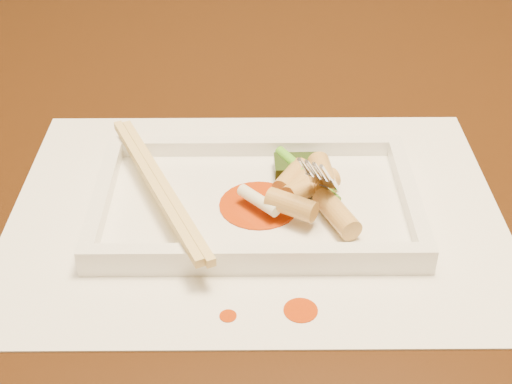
{
  "coord_description": "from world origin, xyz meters",
  "views": [
    {
      "loc": [
        0.03,
        -0.55,
        1.11
      ],
      "look_at": [
        0.03,
        -0.08,
        0.77
      ],
      "focal_mm": 50.0,
      "sensor_mm": 36.0,
      "label": 1
    }
  ],
  "objects_px": {
    "plate_base": "(256,206)",
    "placemat": "(256,210)",
    "fork": "(346,111)",
    "chopstick_a": "(153,185)",
    "table": "(223,240)"
  },
  "relations": [
    {
      "from": "placemat",
      "to": "fork",
      "type": "relative_size",
      "value": 2.86
    },
    {
      "from": "placemat",
      "to": "fork",
      "type": "bearing_deg",
      "value": 14.42
    },
    {
      "from": "plate_base",
      "to": "chopstick_a",
      "type": "relative_size",
      "value": 1.25
    },
    {
      "from": "chopstick_a",
      "to": "fork",
      "type": "height_order",
      "value": "fork"
    },
    {
      "from": "table",
      "to": "placemat",
      "type": "xyz_separation_m",
      "value": [
        0.03,
        -0.08,
        0.1
      ]
    },
    {
      "from": "chopstick_a",
      "to": "fork",
      "type": "relative_size",
      "value": 1.48
    },
    {
      "from": "plate_base",
      "to": "fork",
      "type": "height_order",
      "value": "fork"
    },
    {
      "from": "table",
      "to": "placemat",
      "type": "height_order",
      "value": "placemat"
    },
    {
      "from": "placemat",
      "to": "chopstick_a",
      "type": "xyz_separation_m",
      "value": [
        -0.08,
        0.0,
        0.03
      ]
    },
    {
      "from": "fork",
      "to": "placemat",
      "type": "bearing_deg",
      "value": -165.58
    },
    {
      "from": "chopstick_a",
      "to": "plate_base",
      "type": "bearing_deg",
      "value": 0.0
    },
    {
      "from": "table",
      "to": "chopstick_a",
      "type": "height_order",
      "value": "chopstick_a"
    },
    {
      "from": "plate_base",
      "to": "placemat",
      "type": "bearing_deg",
      "value": 0.0
    },
    {
      "from": "table",
      "to": "fork",
      "type": "xyz_separation_m",
      "value": [
        0.1,
        -0.07,
        0.18
      ]
    },
    {
      "from": "fork",
      "to": "table",
      "type": "bearing_deg",
      "value": 147.11
    }
  ]
}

